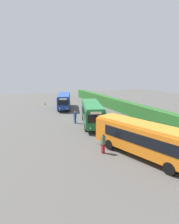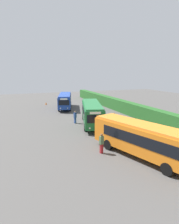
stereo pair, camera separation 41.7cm
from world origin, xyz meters
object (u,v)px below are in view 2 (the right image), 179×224
object	(u,v)px
bus_blue	(65,100)
person_right	(101,143)
person_center	(114,119)
bus_orange	(142,138)
bus_green	(92,112)
traffic_cone	(46,103)
person_left	(75,117)

from	to	relation	value
bus_blue	person_right	distance (m)	23.40
bus_blue	person_center	bearing A→B (deg)	28.05
bus_blue	bus_orange	size ratio (longest dim) A/B	0.89
bus_green	person_center	size ratio (longest dim) A/B	5.17
bus_green	bus_orange	bearing A→B (deg)	17.13
bus_orange	person_center	size ratio (longest dim) A/B	5.42
bus_orange	person_right	world-z (taller)	bus_orange
person_right	traffic_cone	distance (m)	29.45
bus_orange	person_center	xyz separation A→B (m)	(-10.11, 2.57, -0.75)
traffic_cone	person_left	bearing A→B (deg)	4.40
bus_blue	bus_green	xyz separation A→B (m)	(13.55, 0.51, 0.08)
person_center	bus_blue	bearing A→B (deg)	12.14
bus_blue	person_center	xyz separation A→B (m)	(15.27, 3.13, -0.68)
bus_green	traffic_cone	distance (m)	20.07
person_right	traffic_cone	bearing A→B (deg)	164.79
bus_blue	bus_orange	xyz separation A→B (m)	(25.38, 0.56, 0.07)
traffic_cone	person_center	bearing A→B (deg)	15.66
bus_orange	person_right	distance (m)	3.71
bus_blue	person_right	size ratio (longest dim) A/B	4.86
bus_green	person_right	size ratio (longest dim) A/B	5.21
person_left	person_right	world-z (taller)	person_right
person_left	person_right	xyz separation A→B (m)	(11.36, -0.90, 0.05)
bus_orange	person_left	world-z (taller)	bus_orange
bus_blue	bus_green	distance (m)	13.56
bus_green	person_left	world-z (taller)	bus_green
bus_green	traffic_cone	bearing A→B (deg)	-153.38
person_left	person_center	bearing A→B (deg)	-148.31
person_center	person_right	bearing A→B (deg)	145.97
person_center	traffic_cone	xyz separation A→B (m)	(-21.45, -6.01, -0.74)
bus_green	bus_orange	xyz separation A→B (m)	(11.83, 0.05, -0.02)
bus_blue	person_left	xyz separation A→B (m)	(11.90, -1.49, -0.74)
bus_blue	person_center	world-z (taller)	bus_blue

